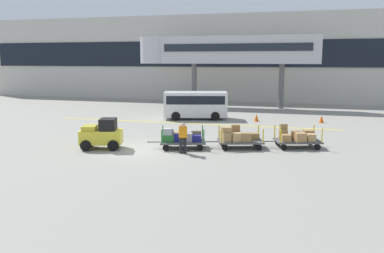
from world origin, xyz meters
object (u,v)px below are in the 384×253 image
(baggage_tug, at_px, (102,134))
(shuttle_van, at_px, (196,103))
(baggage_handler, at_px, (183,136))
(baggage_cart_tail, at_px, (297,137))
(safety_cone_near, at_px, (321,119))
(baggage_cart_lead, at_px, (182,138))
(safety_cone_far, at_px, (256,118))
(baggage_cart_middle, at_px, (237,137))

(baggage_tug, xyz_separation_m, shuttle_van, (1.79, 11.63, 0.48))
(baggage_handler, bearing_deg, shuttle_van, 102.46)
(baggage_cart_tail, distance_m, safety_cone_near, 9.33)
(baggage_cart_lead, height_order, safety_cone_far, baggage_cart_lead)
(baggage_tug, height_order, baggage_cart_middle, baggage_tug)
(baggage_cart_lead, relative_size, safety_cone_near, 5.60)
(baggage_cart_lead, height_order, baggage_cart_middle, baggage_cart_middle)
(baggage_tug, xyz_separation_m, baggage_cart_tail, (9.67, 3.07, -0.21))
(baggage_handler, bearing_deg, baggage_cart_middle, 41.15)
(baggage_handler, height_order, shuttle_van, shuttle_van)
(baggage_cart_lead, distance_m, baggage_cart_middle, 2.89)
(baggage_cart_tail, height_order, baggage_handler, baggage_handler)
(baggage_tug, bearing_deg, baggage_handler, 1.14)
(baggage_cart_lead, relative_size, baggage_cart_tail, 1.00)
(baggage_handler, bearing_deg, safety_cone_near, 60.84)
(baggage_cart_lead, bearing_deg, safety_cone_near, 56.81)
(baggage_handler, bearing_deg, baggage_tug, -178.86)
(baggage_cart_middle, bearing_deg, shuttle_van, 117.24)
(baggage_cart_tail, relative_size, safety_cone_far, 5.60)
(baggage_tug, relative_size, baggage_cart_tail, 0.76)
(baggage_tug, distance_m, baggage_cart_tail, 10.15)
(baggage_cart_middle, bearing_deg, baggage_cart_tail, 17.51)
(baggage_cart_middle, height_order, baggage_handler, baggage_handler)
(baggage_cart_lead, xyz_separation_m, shuttle_van, (-2.14, 10.38, 0.71))
(baggage_tug, height_order, safety_cone_far, baggage_tug)
(baggage_cart_lead, relative_size, safety_cone_far, 5.60)
(baggage_tug, bearing_deg, baggage_cart_middle, 17.68)
(baggage_cart_middle, xyz_separation_m, shuttle_van, (-4.89, 9.50, 0.66))
(baggage_handler, distance_m, safety_cone_near, 13.98)
(baggage_cart_tail, bearing_deg, shuttle_van, 132.63)
(baggage_cart_middle, distance_m, baggage_handler, 3.12)
(baggage_cart_lead, distance_m, baggage_handler, 1.28)
(baggage_cart_tail, relative_size, safety_cone_near, 5.60)
(baggage_cart_middle, height_order, baggage_cart_tail, baggage_cart_tail)
(safety_cone_near, relative_size, safety_cone_far, 1.00)
(baggage_tug, distance_m, shuttle_van, 11.77)
(baggage_cart_middle, bearing_deg, safety_cone_near, 66.25)
(baggage_handler, xyz_separation_m, safety_cone_far, (2.16, 11.58, -0.59))
(baggage_handler, height_order, safety_cone_far, baggage_handler)
(baggage_cart_lead, bearing_deg, baggage_cart_middle, 17.81)
(baggage_cart_middle, relative_size, baggage_handler, 1.97)
(shuttle_van, xyz_separation_m, safety_cone_far, (4.70, 0.05, -0.96))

